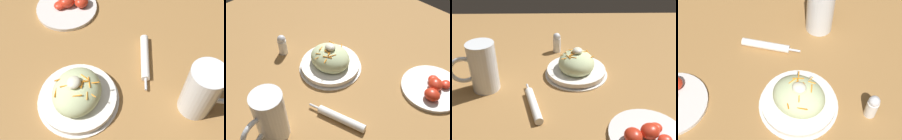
% 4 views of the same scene
% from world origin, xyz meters
% --- Properties ---
extents(ground_plane, '(1.43, 1.43, 0.00)m').
position_xyz_m(ground_plane, '(0.00, 0.00, 0.00)').
color(ground_plane, '#9E703D').
extents(salad_plate, '(0.22, 0.22, 0.10)m').
position_xyz_m(salad_plate, '(-0.05, 0.09, 0.03)').
color(salad_plate, white).
rests_on(salad_plate, ground_plane).
extents(beer_mug, '(0.09, 0.15, 0.16)m').
position_xyz_m(beer_mug, '(0.03, -0.21, 0.07)').
color(beer_mug, white).
rests_on(beer_mug, ground_plane).
extents(napkin_roll, '(0.19, 0.07, 0.02)m').
position_xyz_m(napkin_roll, '(0.14, -0.04, 0.01)').
color(napkin_roll, white).
rests_on(napkin_roll, ground_plane).
extents(salt_shaker, '(0.03, 0.03, 0.08)m').
position_xyz_m(salt_shaker, '(-0.23, 0.02, 0.04)').
color(salt_shaker, white).
rests_on(salt_shaker, ground_plane).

